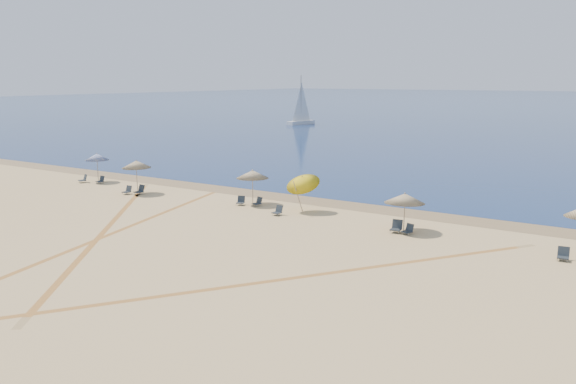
# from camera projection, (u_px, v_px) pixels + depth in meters

# --- Properties ---
(ground) EXTENTS (160.00, 160.00, 0.00)m
(ground) POSITION_uv_depth(u_px,v_px,m) (5.00, 309.00, 22.61)
(ground) COLOR tan
(ground) RESTS_ON ground
(wet_sand) EXTENTS (500.00, 500.00, 0.00)m
(wet_sand) POSITION_uv_depth(u_px,v_px,m) (318.00, 201.00, 42.46)
(wet_sand) COLOR olive
(wet_sand) RESTS_ON ground
(umbrella_0) EXTENTS (1.99, 1.99, 2.45)m
(umbrella_0) POSITION_uv_depth(u_px,v_px,m) (97.00, 157.00, 49.97)
(umbrella_0) COLOR gray
(umbrella_0) RESTS_ON ground
(umbrella_1) EXTENTS (2.20, 2.21, 2.57)m
(umbrella_1) POSITION_uv_depth(u_px,v_px,m) (136.00, 164.00, 44.95)
(umbrella_1) COLOR gray
(umbrella_1) RESTS_ON ground
(umbrella_2) EXTENTS (2.26, 2.26, 2.43)m
(umbrella_2) POSITION_uv_depth(u_px,v_px,m) (253.00, 174.00, 41.15)
(umbrella_2) COLOR gray
(umbrella_2) RESTS_ON ground
(umbrella_3) EXTENTS (2.24, 2.24, 2.82)m
(umbrella_3) POSITION_uv_depth(u_px,v_px,m) (302.00, 181.00, 38.77)
(umbrella_3) COLOR gray
(umbrella_3) RESTS_ON ground
(umbrella_4) EXTENTS (2.32, 2.34, 2.24)m
(umbrella_4) POSITION_uv_depth(u_px,v_px,m) (405.00, 198.00, 33.85)
(umbrella_4) COLOR gray
(umbrella_4) RESTS_ON ground
(chair_0) EXTENTS (0.78, 0.83, 0.68)m
(chair_0) POSITION_uv_depth(u_px,v_px,m) (84.00, 179.00, 49.95)
(chair_0) COLOR black
(chair_0) RESTS_ON ground
(chair_1) EXTENTS (0.53, 0.62, 0.62)m
(chair_1) POSITION_uv_depth(u_px,v_px,m) (101.00, 180.00, 49.53)
(chair_1) COLOR black
(chair_1) RESTS_ON ground
(chair_2) EXTENTS (0.54, 0.63, 0.64)m
(chair_2) POSITION_uv_depth(u_px,v_px,m) (128.00, 190.00, 44.96)
(chair_2) COLOR black
(chair_2) RESTS_ON ground
(chair_3) EXTENTS (0.66, 0.75, 0.71)m
(chair_3) POSITION_uv_depth(u_px,v_px,m) (140.00, 190.00, 44.85)
(chair_3) COLOR black
(chair_3) RESTS_ON ground
(chair_4) EXTENTS (0.69, 0.74, 0.61)m
(chair_4) POSITION_uv_depth(u_px,v_px,m) (241.00, 201.00, 41.13)
(chair_4) COLOR black
(chair_4) RESTS_ON ground
(chair_5) EXTENTS (0.64, 0.70, 0.61)m
(chair_5) POSITION_uv_depth(u_px,v_px,m) (258.00, 202.00, 40.81)
(chair_5) COLOR black
(chair_5) RESTS_ON ground
(chair_6) EXTENTS (0.57, 0.65, 0.62)m
(chair_6) POSITION_uv_depth(u_px,v_px,m) (278.00, 211.00, 38.08)
(chair_6) COLOR black
(chair_6) RESTS_ON ground
(chair_7) EXTENTS (0.66, 0.75, 0.71)m
(chair_7) POSITION_uv_depth(u_px,v_px,m) (397.00, 227.00, 33.81)
(chair_7) COLOR black
(chair_7) RESTS_ON ground
(chair_8) EXTENTS (0.67, 0.72, 0.60)m
(chair_8) POSITION_uv_depth(u_px,v_px,m) (408.00, 230.00, 33.35)
(chair_8) COLOR black
(chair_8) RESTS_ON ground
(chair_9) EXTENTS (0.59, 0.68, 0.64)m
(chair_9) POSITION_uv_depth(u_px,v_px,m) (563.00, 254.00, 28.62)
(chair_9) COLOR black
(chair_9) RESTS_ON ground
(sailboat_1) EXTENTS (2.85, 6.33, 9.15)m
(sailboat_1) POSITION_uv_depth(u_px,v_px,m) (301.00, 110.00, 112.18)
(sailboat_1) COLOR white
(sailboat_1) RESTS_ON ocean
(tire_tracks) EXTENTS (53.30, 42.43, 0.00)m
(tire_tracks) POSITION_uv_depth(u_px,v_px,m) (156.00, 244.00, 31.53)
(tire_tracks) COLOR tan
(tire_tracks) RESTS_ON ground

